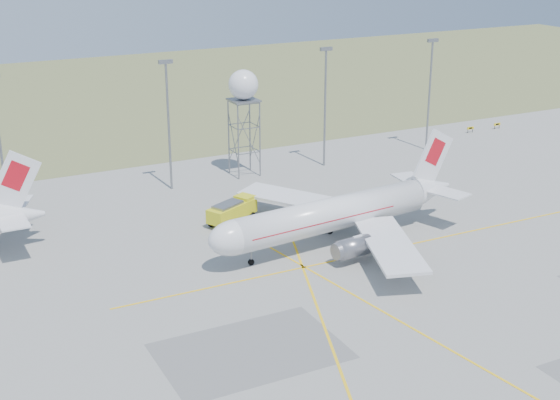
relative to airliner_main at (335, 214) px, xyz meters
name	(u,v)px	position (x,y,z in m)	size (l,w,h in m)	color
ground	(511,374)	(-1.51, -34.93, -4.07)	(400.00, 400.00, 0.00)	#A2A29D
grass_strip	(108,96)	(-1.51, 105.07, -4.05)	(400.00, 120.00, 0.03)	#566236
mast_b	(168,115)	(-11.51, 31.07, 8.00)	(2.20, 0.50, 20.50)	slate
mast_c	(325,97)	(16.49, 31.07, 8.00)	(2.20, 0.50, 20.50)	slate
mast_d	(430,86)	(38.49, 31.07, 8.00)	(2.20, 0.50, 20.50)	slate
taxi_sign_near	(470,128)	(54.09, 37.06, -3.18)	(1.60, 0.17, 1.20)	black
taxi_sign_far	(497,125)	(61.09, 37.06, -3.18)	(1.60, 0.17, 1.20)	black
airliner_main	(335,214)	(0.00, 0.00, 0.00)	(38.98, 37.73, 13.27)	silver
radar_tower	(244,117)	(2.03, 32.68, 5.85)	(4.88, 4.88, 17.67)	slate
fire_truck	(233,212)	(-8.75, 13.09, -2.51)	(8.46, 6.04, 3.24)	#CFCC18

